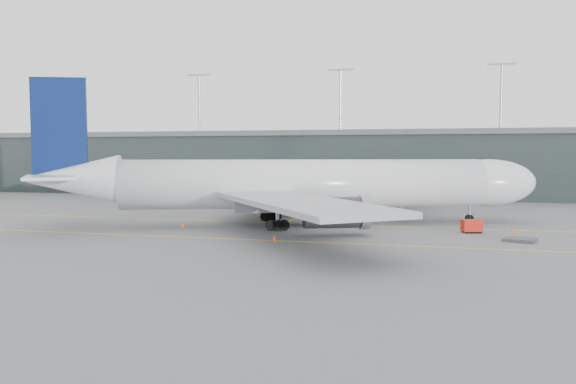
# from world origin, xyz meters

# --- Properties ---
(ground) EXTENTS (320.00, 320.00, 0.00)m
(ground) POSITION_xyz_m (0.00, 0.00, 0.00)
(ground) COLOR slate
(ground) RESTS_ON ground
(taxiline_a) EXTENTS (160.00, 0.25, 0.02)m
(taxiline_a) POSITION_xyz_m (0.00, -4.00, 0.01)
(taxiline_a) COLOR yellow
(taxiline_a) RESTS_ON ground
(taxiline_b) EXTENTS (160.00, 0.25, 0.02)m
(taxiline_b) POSITION_xyz_m (0.00, -20.00, 0.01)
(taxiline_b) COLOR yellow
(taxiline_b) RESTS_ON ground
(taxiline_lead_main) EXTENTS (0.25, 60.00, 0.02)m
(taxiline_lead_main) POSITION_xyz_m (5.00, 20.00, 0.01)
(taxiline_lead_main) COLOR yellow
(taxiline_lead_main) RESTS_ON ground
(terminal) EXTENTS (240.00, 36.00, 29.00)m
(terminal) POSITION_xyz_m (-0.00, 58.00, 7.62)
(terminal) COLOR #1E2928
(terminal) RESTS_ON ground
(main_aircraft) EXTENTS (68.93, 63.64, 20.02)m
(main_aircraft) POSITION_xyz_m (7.89, -5.61, 5.62)
(main_aircraft) COLOR silver
(main_aircraft) RESTS_ON ground
(jet_bridge) EXTENTS (4.62, 48.88, 7.45)m
(jet_bridge) POSITION_xyz_m (20.95, 26.13, 5.58)
(jet_bridge) COLOR #302F35
(jet_bridge) RESTS_ON ground
(gse_cart) EXTENTS (2.75, 2.16, 1.65)m
(gse_cart) POSITION_xyz_m (30.48, -7.76, 0.92)
(gse_cart) COLOR red
(gse_cart) RESTS_ON ground
(baggage_dolly) EXTENTS (4.09, 3.68, 0.34)m
(baggage_dolly) POSITION_xyz_m (35.32, -13.63, 0.20)
(baggage_dolly) COLOR #3C3B41
(baggage_dolly) RESTS_ON ground
(uld_a) EXTENTS (2.65, 2.40, 1.97)m
(uld_a) POSITION_xyz_m (-4.41, 10.64, 1.04)
(uld_a) COLOR #323337
(uld_a) RESTS_ON ground
(uld_b) EXTENTS (2.53, 2.32, 1.86)m
(uld_b) POSITION_xyz_m (-3.10, 11.94, 0.98)
(uld_b) COLOR #323337
(uld_b) RESTS_ON ground
(uld_c) EXTENTS (2.47, 2.09, 2.02)m
(uld_c) POSITION_xyz_m (-0.35, 11.58, 1.06)
(uld_c) COLOR #323337
(uld_c) RESTS_ON ground
(cone_nose) EXTENTS (0.40, 0.40, 0.64)m
(cone_nose) POSITION_xyz_m (35.70, -4.61, 0.32)
(cone_nose) COLOR #E8510C
(cone_nose) RESTS_ON ground
(cone_wing_stbd) EXTENTS (0.45, 0.45, 0.71)m
(cone_wing_stbd) POSITION_xyz_m (7.97, -20.25, 0.35)
(cone_wing_stbd) COLOR red
(cone_wing_stbd) RESTS_ON ground
(cone_wing_port) EXTENTS (0.48, 0.48, 0.77)m
(cone_wing_port) POSITION_xyz_m (9.22, 11.08, 0.38)
(cone_wing_port) COLOR red
(cone_wing_port) RESTS_ON ground
(cone_tail) EXTENTS (0.50, 0.50, 0.79)m
(cone_tail) POSITION_xyz_m (-7.14, -11.96, 0.40)
(cone_tail) COLOR #F8490D
(cone_tail) RESTS_ON ground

